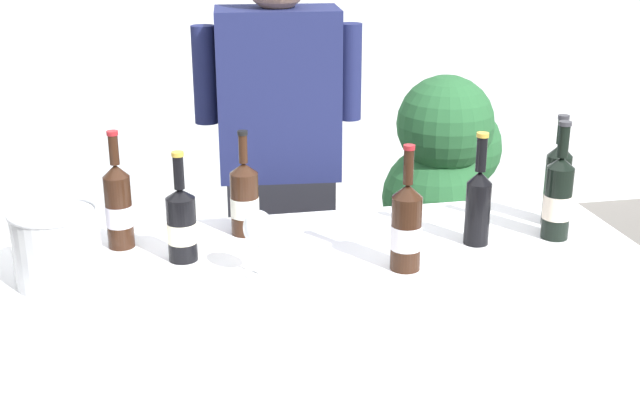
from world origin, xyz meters
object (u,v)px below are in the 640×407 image
object	(u,v)px
wine_bottle_2	(478,203)
wine_bottle_6	(558,197)
ice_bucket	(57,246)
wine_glass	(258,230)
wine_bottle_1	(245,198)
wine_bottle_3	(406,227)
potted_shrub	(444,180)
person_server	(280,199)
wine_bottle_5	(557,181)
wine_bottle_4	(182,224)
wine_bottle_0	(119,206)

from	to	relation	value
wine_bottle_2	wine_bottle_6	distance (m)	0.24
ice_bucket	wine_glass	bearing A→B (deg)	-7.27
wine_glass	ice_bucket	world-z (taller)	ice_bucket
wine_bottle_1	wine_bottle_3	xyz separation A→B (m)	(0.39, -0.34, 0.01)
ice_bucket	potted_shrub	distance (m)	2.04
ice_bucket	person_server	distance (m)	0.99
wine_bottle_5	ice_bucket	world-z (taller)	wine_bottle_5
wine_bottle_5	ice_bucket	xyz separation A→B (m)	(-1.45, -0.14, -0.03)
wine_glass	ice_bucket	size ratio (longest dim) A/B	0.80
person_server	potted_shrub	xyz separation A→B (m)	(0.84, 0.61, -0.18)
wine_bottle_3	potted_shrub	xyz separation A→B (m)	(0.62, 1.41, -0.36)
wine_bottle_4	potted_shrub	world-z (taller)	wine_bottle_4
person_server	potted_shrub	distance (m)	1.05
wine_bottle_2	person_server	size ratio (longest dim) A/B	0.19
wine_bottle_4	wine_bottle_6	xyz separation A→B (m)	(1.08, -0.05, 0.02)
wine_bottle_5	wine_bottle_6	xyz separation A→B (m)	(-0.05, -0.11, -0.01)
wine_bottle_5	ice_bucket	size ratio (longest dim) A/B	1.49
ice_bucket	person_server	world-z (taller)	person_server
person_server	wine_bottle_2	bearing A→B (deg)	-54.74
wine_bottle_0	wine_glass	bearing A→B (deg)	-37.55
wine_bottle_0	wine_bottle_3	bearing A→B (deg)	-22.32
wine_glass	wine_bottle_0	bearing A→B (deg)	142.45
wine_bottle_2	wine_bottle_4	bearing A→B (deg)	176.72
wine_bottle_3	wine_bottle_5	distance (m)	0.60
wine_bottle_5	person_server	xyz separation A→B (m)	(-0.77, 0.56, -0.20)
wine_bottle_4	wine_bottle_0	bearing A→B (deg)	142.57
wine_bottle_3	wine_glass	size ratio (longest dim) A/B	1.88
wine_bottle_5	person_server	distance (m)	0.97
wine_bottle_1	wine_bottle_6	world-z (taller)	wine_bottle_6
wine_bottle_1	wine_bottle_6	xyz separation A→B (m)	(0.89, -0.21, 0.02)
wine_bottle_5	ice_bucket	distance (m)	1.46
wine_bottle_0	wine_bottle_3	distance (m)	0.81
wine_bottle_3	wine_bottle_4	distance (m)	0.61
potted_shrub	person_server	bearing A→B (deg)	-144.03
wine_bottle_0	ice_bucket	distance (m)	0.26
wine_bottle_1	ice_bucket	size ratio (longest dim) A/B	1.38
wine_glass	potted_shrub	world-z (taller)	potted_shrub
person_server	potted_shrub	bearing A→B (deg)	35.97
wine_bottle_3	ice_bucket	xyz separation A→B (m)	(-0.90, 0.10, -0.02)
ice_bucket	person_server	size ratio (longest dim) A/B	0.13
wine_bottle_0	wine_bottle_5	size ratio (longest dim) A/B	1.00
person_server	wine_bottle_5	bearing A→B (deg)	-36.34
wine_bottle_5	wine_bottle_1	bearing A→B (deg)	173.59
potted_shrub	ice_bucket	bearing A→B (deg)	-139.31
wine_bottle_5	wine_glass	size ratio (longest dim) A/B	1.86
wine_bottle_1	wine_bottle_4	world-z (taller)	wine_bottle_1
wine_glass	person_server	xyz separation A→B (m)	(0.17, 0.77, -0.19)
potted_shrub	wine_bottle_3	bearing A→B (deg)	-113.80
wine_bottle_2	wine_bottle_5	distance (m)	0.31
wine_bottle_1	wine_bottle_5	bearing A→B (deg)	-6.41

